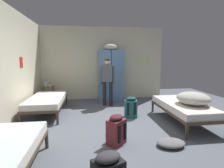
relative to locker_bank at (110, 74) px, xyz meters
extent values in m
plane|color=#565B66|center=(-0.27, -2.71, -0.97)|extent=(9.56, 9.56, 0.00)
cube|color=beige|center=(-0.27, 0.31, 0.39)|extent=(4.65, 0.06, 2.72)
cube|color=beige|center=(-2.56, -2.71, 0.39)|extent=(0.06, 5.97, 2.72)
cube|color=beige|center=(1.30, 0.28, 0.58)|extent=(0.55, 0.01, 0.40)
cube|color=red|center=(-2.53, -1.66, 0.48)|extent=(0.01, 0.20, 0.28)
cube|color=#5B84B2|center=(-0.23, 0.00, -0.04)|extent=(0.44, 0.52, 1.85)
cylinder|color=black|center=(-0.11, -0.27, 0.08)|extent=(0.02, 0.03, 0.02)
cube|color=#5B84B2|center=(0.23, 0.00, -0.04)|extent=(0.44, 0.52, 1.85)
cylinder|color=black|center=(0.35, -0.27, 0.08)|extent=(0.02, 0.03, 0.02)
ellipsoid|color=beige|center=(0.00, 0.00, 0.99)|extent=(0.48, 0.36, 0.22)
cylinder|color=brown|center=(-2.41, -0.21, -0.69)|extent=(0.03, 0.03, 0.55)
cylinder|color=brown|center=(-2.06, -0.21, -0.69)|extent=(0.03, 0.03, 0.55)
cylinder|color=brown|center=(-2.41, 0.06, -0.69)|extent=(0.03, 0.03, 0.55)
cylinder|color=brown|center=(-2.06, 0.06, -0.69)|extent=(0.03, 0.03, 0.55)
cube|color=brown|center=(-2.23, -0.08, -0.78)|extent=(0.38, 0.30, 0.02)
cube|color=brown|center=(-2.23, -0.08, -0.41)|extent=(0.38, 0.30, 0.02)
cylinder|color=#473828|center=(1.87, -1.69, -0.83)|extent=(0.06, 0.06, 0.28)
cylinder|color=#473828|center=(1.03, -1.69, -0.83)|extent=(0.06, 0.06, 0.28)
cylinder|color=#473828|center=(1.03, -3.53, -0.83)|extent=(0.06, 0.06, 0.28)
cube|color=#473828|center=(1.45, -2.61, -0.66)|extent=(0.90, 1.90, 0.06)
cube|color=silver|center=(1.45, -2.61, -0.56)|extent=(0.87, 1.84, 0.14)
cube|color=silver|center=(1.45, -2.61, -0.48)|extent=(0.86, 1.82, 0.01)
cylinder|color=#473828|center=(-1.56, -3.52, -0.83)|extent=(0.06, 0.06, 0.28)
cylinder|color=#473828|center=(-2.40, -2.37, -0.83)|extent=(0.06, 0.06, 0.28)
cylinder|color=#473828|center=(-1.56, -2.37, -0.83)|extent=(0.06, 0.06, 0.28)
cylinder|color=#473828|center=(-2.40, -0.53, -0.83)|extent=(0.06, 0.06, 0.28)
cylinder|color=#473828|center=(-1.56, -0.53, -0.83)|extent=(0.06, 0.06, 0.28)
cube|color=#473828|center=(-1.98, -1.45, -0.66)|extent=(0.90, 1.90, 0.06)
cube|color=silver|center=(-1.98, -1.45, -0.56)|extent=(0.87, 1.84, 0.14)
cube|color=white|center=(-1.98, -1.45, -0.48)|extent=(0.86, 1.82, 0.01)
ellipsoid|color=#B7B2A8|center=(1.59, -2.79, -0.34)|extent=(0.72, 0.81, 0.29)
cylinder|color=black|center=(-0.09, -0.83, -0.57)|extent=(0.12, 0.12, 0.80)
cylinder|color=black|center=(-0.30, -0.77, -0.57)|extent=(0.12, 0.12, 0.80)
cube|color=#474C56|center=(-0.19, -0.80, 0.11)|extent=(0.37, 0.28, 0.55)
cylinder|color=#474C56|center=(0.00, -0.86, 0.07)|extent=(0.08, 0.08, 0.57)
cylinder|color=#474C56|center=(-0.39, -0.75, 0.07)|extent=(0.08, 0.08, 0.57)
sphere|color=#DBAD89|center=(-0.19, -0.80, 0.48)|extent=(0.20, 0.20, 0.20)
ellipsoid|color=black|center=(-0.19, -0.80, 0.52)|extent=(0.19, 0.19, 0.11)
cylinder|color=#B2DBEA|center=(-2.31, -0.06, -0.30)|extent=(0.07, 0.07, 0.20)
cylinder|color=#2666B2|center=(-2.31, -0.06, -0.18)|extent=(0.04, 0.04, 0.04)
cylinder|color=white|center=(-2.16, -0.12, -0.34)|extent=(0.05, 0.05, 0.11)
cylinder|color=black|center=(-2.16, -0.12, -0.28)|extent=(0.03, 0.03, 0.02)
cube|color=#23666B|center=(0.28, -2.07, -0.74)|extent=(0.34, 0.27, 0.46)
ellipsoid|color=#193D42|center=(0.30, -1.92, -0.82)|extent=(0.25, 0.11, 0.20)
ellipsoid|color=#193D42|center=(0.28, -2.07, -0.47)|extent=(0.31, 0.25, 0.10)
cube|color=black|center=(0.35, -2.21, -0.72)|extent=(0.05, 0.03, 0.32)
cube|color=black|center=(0.18, -2.19, -0.72)|extent=(0.05, 0.03, 0.32)
cube|color=maroon|center=(-0.34, -3.53, -0.74)|extent=(0.40, 0.40, 0.46)
ellipsoid|color=#42191E|center=(-0.44, -3.42, -0.82)|extent=(0.23, 0.23, 0.20)
ellipsoid|color=#42191E|center=(-0.34, -3.53, -0.47)|extent=(0.36, 0.36, 0.10)
cube|color=black|center=(-0.18, -3.56, -0.72)|extent=(0.05, 0.05, 0.32)
cube|color=black|center=(-0.31, -3.69, -0.72)|extent=(0.05, 0.05, 0.32)
ellipsoid|color=#2D2D33|center=(-0.63, -4.81, -0.47)|extent=(0.35, 0.32, 0.10)
ellipsoid|color=slate|center=(0.61, -3.74, -0.91)|extent=(0.51, 0.39, 0.12)
camera|label=1|loc=(-0.83, -6.60, 0.58)|focal=28.85mm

